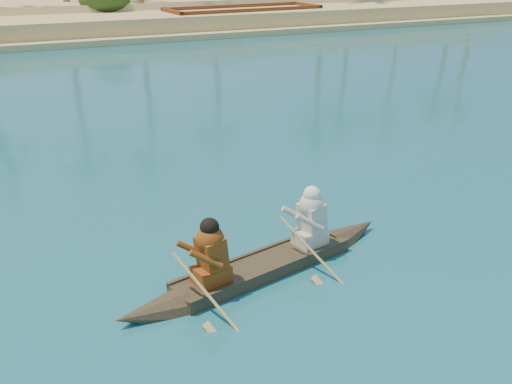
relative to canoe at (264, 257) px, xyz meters
name	(u,v)px	position (x,y,z in m)	size (l,w,h in m)	color
canoe	(264,257)	(0.00, 0.00, 0.00)	(5.38, 1.84, 1.47)	#3F3522
barge_right	(244,20)	(12.92, 30.01, 0.34)	(10.87, 4.15, 1.78)	#622F15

